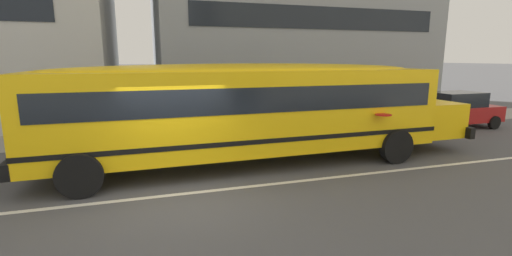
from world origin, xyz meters
TOP-DOWN VIEW (x-y plane):
  - ground_plane at (0.00, 0.00)m, footprint 400.00×400.00m
  - sidewalk_far at (0.00, 7.11)m, footprint 120.00×3.00m
  - lane_centreline at (0.00, 0.00)m, footprint 110.00×0.16m
  - school_bus at (2.44, 1.88)m, footprint 13.46×3.19m
  - parked_car_red_far_corner at (12.94, 4.59)m, footprint 3.93×1.94m

SIDE VIEW (x-z plane):
  - ground_plane at x=0.00m, z-range 0.00..0.00m
  - lane_centreline at x=0.00m, z-range 0.00..0.01m
  - sidewalk_far at x=0.00m, z-range 0.00..0.01m
  - parked_car_red_far_corner at x=12.94m, z-range 0.02..1.66m
  - school_bus at x=2.44m, z-range 0.28..3.28m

